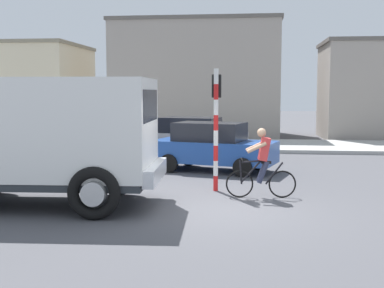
# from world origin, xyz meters

# --- Properties ---
(ground_plane) EXTENTS (120.00, 120.00, 0.00)m
(ground_plane) POSITION_xyz_m (0.00, 0.00, 0.00)
(ground_plane) COLOR #4C4C51
(sidewalk_far) EXTENTS (80.00, 5.00, 0.16)m
(sidewalk_far) POSITION_xyz_m (0.00, 13.08, 0.08)
(sidewalk_far) COLOR #ADADA8
(sidewalk_far) RESTS_ON ground
(truck_foreground) EXTENTS (5.54, 3.05, 2.90)m
(truck_foreground) POSITION_xyz_m (-4.05, -0.01, 1.67)
(truck_foreground) COLOR white
(truck_foreground) RESTS_ON ground
(cyclist) EXTENTS (1.73, 0.51, 1.72)m
(cyclist) POSITION_xyz_m (1.03, 1.41, 0.86)
(cyclist) COLOR black
(cyclist) RESTS_ON ground
(traffic_light_pole) EXTENTS (0.24, 0.43, 3.20)m
(traffic_light_pole) POSITION_xyz_m (-0.15, 2.24, 2.07)
(traffic_light_pole) COLOR red
(traffic_light_pole) RESTS_ON ground
(car_red_near) EXTENTS (4.07, 2.01, 1.60)m
(car_red_near) POSITION_xyz_m (-5.35, 6.50, 0.82)
(car_red_near) COLOR #1E2328
(car_red_near) RESTS_ON ground
(car_white_mid) EXTENTS (4.29, 2.61, 1.60)m
(car_white_mid) POSITION_xyz_m (-1.51, 8.94, 0.82)
(car_white_mid) COLOR #B7B7BC
(car_white_mid) RESTS_ON ground
(car_far_side) EXTENTS (4.31, 2.72, 1.60)m
(car_far_side) POSITION_xyz_m (-0.48, 5.58, 0.82)
(car_far_side) COLOR #234C9E
(car_far_side) RESTS_ON ground
(building_corner_left) EXTENTS (7.18, 6.56, 5.46)m
(building_corner_left) POSITION_xyz_m (-13.01, 18.87, 2.73)
(building_corner_left) COLOR beige
(building_corner_left) RESTS_ON ground
(building_mid_block) EXTENTS (9.63, 6.32, 6.69)m
(building_mid_block) POSITION_xyz_m (-2.38, 19.47, 3.35)
(building_mid_block) COLOR #9E9389
(building_mid_block) RESTS_ON ground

